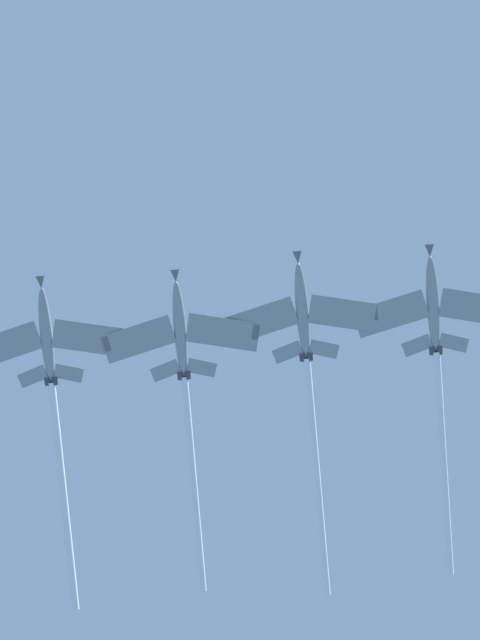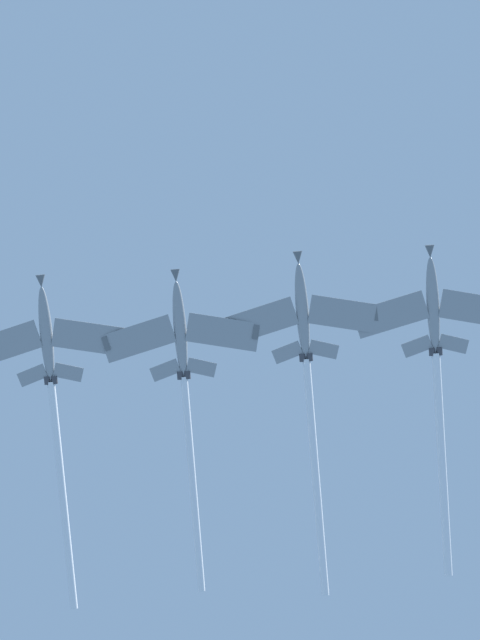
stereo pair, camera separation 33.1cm
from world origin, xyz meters
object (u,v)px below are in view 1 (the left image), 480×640
Objects in this scene: jet_far_left at (437,371)px; jet_centre at (185,381)px; jet_inner_right at (53,396)px; jet_inner_left at (308,376)px.

jet_far_left is 1.03× the size of jet_centre.
jet_inner_right reaches higher than jet_centre.
jet_centre is at bearing -147.71° from jet_far_left.
jet_inner_right reaches higher than jet_far_left.
jet_inner_right is at bearing -150.05° from jet_inner_left.
jet_inner_left reaches higher than jet_centre.
jet_inner_right is at bearing -149.35° from jet_far_left.
jet_centre is (-26.70, -16.88, -0.12)m from jet_far_left.
jet_inner_left is 1.08× the size of jet_centre.
jet_inner_left reaches higher than jet_far_left.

